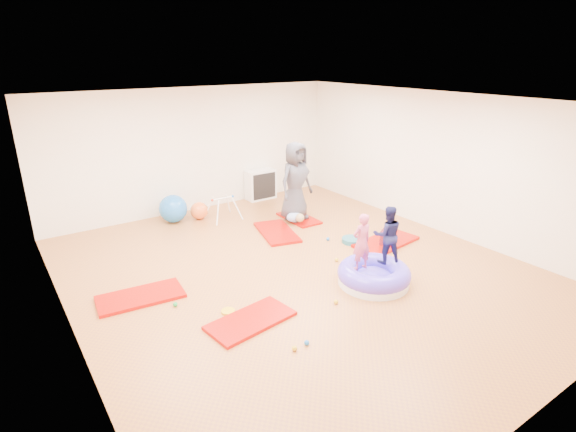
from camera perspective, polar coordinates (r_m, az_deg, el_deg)
room at (r=7.17m, az=1.37°, el=3.08°), size 7.01×8.01×2.81m
gym_mat_front_left at (r=6.35m, az=-4.76°, el=-13.08°), size 1.27×0.75×0.05m
gym_mat_mid_left at (r=7.23m, az=-18.22°, el=-9.70°), size 1.31×0.75×0.05m
gym_mat_center_back at (r=9.22m, az=-1.43°, el=-2.06°), size 0.95×1.40×0.05m
gym_mat_right at (r=8.95m, az=12.34°, el=-3.23°), size 1.39×0.82×0.05m
gym_mat_rear_right at (r=10.00m, az=1.39°, el=-0.28°), size 0.56×1.08×0.04m
inflatable_cushion at (r=7.36m, az=10.84°, el=-7.42°), size 1.17×1.17×0.37m
child_pink at (r=7.00m, az=9.34°, el=-2.88°), size 0.35×0.24×0.92m
child_navy at (r=7.29m, az=12.54°, el=-1.98°), size 0.59×0.55×0.96m
adult_caregiver at (r=9.66m, az=0.96°, el=4.43°), size 0.91×0.68×1.71m
infant at (r=9.66m, az=1.02°, el=-0.11°), size 0.40×0.41×0.24m
ball_pit_balls at (r=6.97m, az=1.43°, el=-9.69°), size 3.47×2.53×0.07m
exercise_ball_blue at (r=10.06m, az=-14.38°, el=0.91°), size 0.61×0.61×0.61m
exercise_ball_orange at (r=10.16m, az=-11.21°, el=0.67°), size 0.39×0.39×0.39m
infant_play_gym at (r=9.97m, az=-8.26°, el=1.39°), size 0.67×0.64×0.51m
cube_shelf at (r=11.34m, az=-3.47°, el=4.01°), size 0.74×0.37×0.74m
balance_disc at (r=8.86m, az=8.13°, el=-3.07°), size 0.40×0.40×0.09m
backpack at (r=8.77m, az=12.39°, el=-2.73°), size 0.34×0.29×0.33m
yellow_toy at (r=6.60m, az=-7.62°, el=-11.91°), size 0.20×0.20×0.03m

